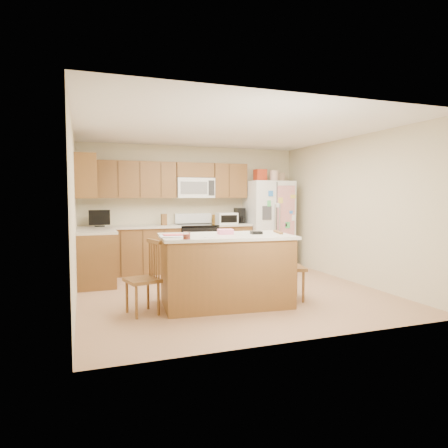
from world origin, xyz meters
name	(u,v)px	position (x,y,z in m)	size (l,w,h in m)	color
ground	(230,291)	(0.00, 0.00, 0.00)	(4.50, 4.50, 0.00)	#A67B5E
room_shell	(230,199)	(0.00, 0.00, 1.44)	(4.60, 4.60, 2.52)	beige
cabinetry	(148,226)	(-0.98, 1.79, 0.91)	(3.36, 1.56, 2.15)	brown
stove	(196,246)	(0.00, 1.94, 0.47)	(0.76, 0.65, 1.13)	black
refrigerator	(268,223)	(1.57, 1.87, 0.92)	(0.90, 0.79, 2.04)	white
island	(226,269)	(-0.32, -0.69, 0.49)	(1.84, 1.18, 1.05)	brown
windsor_chair_left	(144,279)	(-1.43, -0.75, 0.44)	(0.47, 0.48, 0.93)	brown
windsor_chair_back	(209,265)	(-0.34, -0.02, 0.44)	(0.44, 0.42, 0.93)	brown
windsor_chair_right	(288,267)	(0.61, -0.74, 0.47)	(0.49, 0.51, 0.99)	brown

